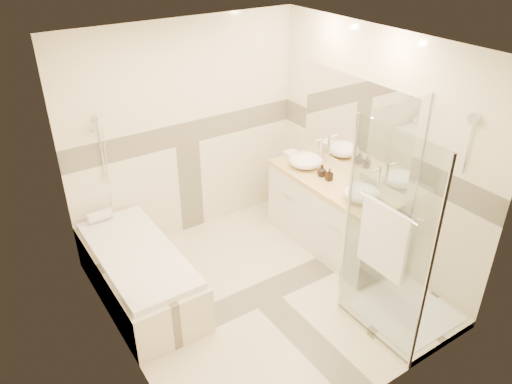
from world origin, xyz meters
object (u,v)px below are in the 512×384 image
vanity (329,213)px  amenity_bottle_a (329,175)px  vessel_sink_near (306,160)px  amenity_bottle_b (322,170)px  shower_enclosure (397,277)px  vessel_sink_far (362,193)px  bathtub (139,272)px

vanity → amenity_bottle_a: (-0.02, 0.02, 0.49)m
vanity → vessel_sink_near: vessel_sink_near is taller
amenity_bottle_a → amenity_bottle_b: amenity_bottle_a is taller
shower_enclosure → amenity_bottle_b: 1.50m
shower_enclosure → vessel_sink_far: size_ratio=5.46×
vanity → amenity_bottle_a: amenity_bottle_a is taller
bathtub → vanity: bearing=-9.2°
vessel_sink_near → vanity: bearing=-87.3°
vessel_sink_far → vanity: bearing=87.6°
shower_enclosure → amenity_bottle_a: shower_enclosure is taller
bathtub → vessel_sink_far: 2.37m
bathtub → shower_enclosure: size_ratio=0.83×
amenity_bottle_b → shower_enclosure: bearing=-100.9°
vessel_sink_near → amenity_bottle_b: (0.00, -0.29, -0.01)m
vanity → vessel_sink_near: size_ratio=4.14×
shower_enclosure → vessel_sink_far: 0.94m
bathtub → amenity_bottle_a: size_ratio=12.11×
amenity_bottle_a → bathtub: bearing=171.2°
vessel_sink_near → amenity_bottle_b: bearing=-90.0°
amenity_bottle_a → amenity_bottle_b: bearing=90.0°
vessel_sink_far → amenity_bottle_a: bearing=90.0°
vanity → amenity_bottle_b: 0.51m
bathtub → vessel_sink_near: size_ratio=4.34×
bathtub → vessel_sink_far: vessel_sink_far is taller
vessel_sink_near → bathtub: bearing=-177.8°
vanity → vessel_sink_near: 0.66m
amenity_bottle_a → amenity_bottle_b: size_ratio=1.03×
bathtub → amenity_bottle_b: amenity_bottle_b is taller
shower_enclosure → amenity_bottle_b: size_ratio=14.94×
shower_enclosure → vessel_sink_near: bearing=80.9°
bathtub → shower_enclosure: shower_enclosure is taller
amenity_bottle_b → amenity_bottle_a: bearing=-90.0°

